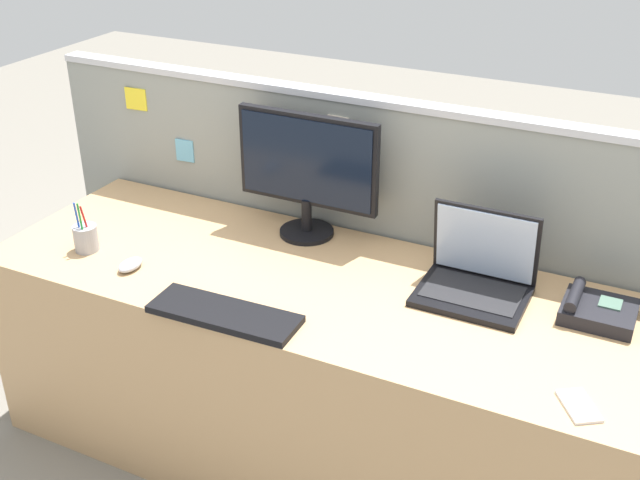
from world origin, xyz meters
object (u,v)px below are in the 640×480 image
Objects in this scene: desktop_monitor at (307,168)px; cell_phone_white_slab at (579,406)px; pen_cup at (86,238)px; keyboard_main at (224,314)px; desk_phone at (596,310)px; computer_mouse_right_hand at (130,265)px; laptop at (477,273)px.

desktop_monitor reaches higher than cell_phone_white_slab.
pen_cup reaches higher than cell_phone_white_slab.
keyboard_main is (0.03, -0.60, -0.24)m from desktop_monitor.
cell_phone_white_slab is (1.01, 0.04, -0.01)m from keyboard_main.
desk_phone is 2.09× the size of computer_mouse_right_hand.
cell_phone_white_slab is at bearing -85.96° from desk_phone.
desktop_monitor is 0.64m from keyboard_main.
keyboard_main is (-0.63, -0.47, -0.06)m from laptop.
desktop_monitor is 1.13× the size of keyboard_main.
desk_phone is at bearing 60.08° from cell_phone_white_slab.
laptop is at bearing 34.78° from keyboard_main.
desktop_monitor is 0.68m from computer_mouse_right_hand.
desk_phone is at bearing 11.58° from pen_cup.
laptop is 3.32× the size of computer_mouse_right_hand.
keyboard_main is 3.60× the size of cell_phone_white_slab.
desktop_monitor is 2.79× the size of pen_cup.
pen_cup is (-0.22, 0.04, 0.03)m from computer_mouse_right_hand.
desktop_monitor is 4.06× the size of cell_phone_white_slab.
desktop_monitor reaches higher than pen_cup.
keyboard_main is 1.02m from cell_phone_white_slab.
pen_cup is 1.46× the size of cell_phone_white_slab.
desk_phone is (0.36, 0.01, -0.04)m from laptop.
desktop_monitor reaches higher than laptop.
pen_cup is at bearing -168.42° from desk_phone.
pen_cup is at bearing -165.88° from laptop.
cell_phone_white_slab is (1.04, -0.55, -0.25)m from desktop_monitor.
keyboard_main is 2.47× the size of pen_cup.
desk_phone is 0.46× the size of keyboard_main.
keyboard_main is at bearing 148.45° from cell_phone_white_slab.
computer_mouse_right_hand is (-1.06, -0.36, -0.05)m from laptop.
cell_phone_white_slab is (1.66, -0.10, -0.04)m from pen_cup.
keyboard_main is 0.66m from pen_cup.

